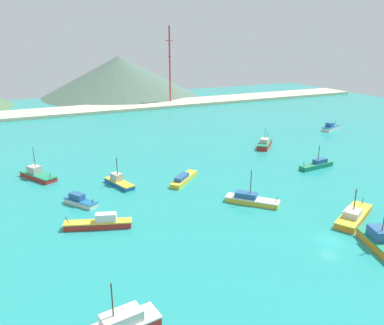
{
  "coord_description": "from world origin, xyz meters",
  "views": [
    {
      "loc": [
        -41.31,
        -38.45,
        29.64
      ],
      "look_at": [
        -5.35,
        38.05,
        2.05
      ],
      "focal_mm": 36.36,
      "sensor_mm": 36.0,
      "label": 1
    }
  ],
  "objects_px": {
    "fishing_boat_3": "(184,179)",
    "fishing_boat_5": "(330,127)",
    "fishing_boat_14": "(37,175)",
    "fishing_boat_12": "(100,223)",
    "fishing_boat_4": "(80,201)",
    "fishing_boat_9": "(381,242)",
    "fishing_boat_15": "(119,182)",
    "fishing_boat_8": "(354,216)",
    "radio_tower": "(170,65)",
    "fishing_boat_10": "(265,144)",
    "fishing_boat_13": "(251,200)",
    "fishing_boat_2": "(317,165)"
  },
  "relations": [
    {
      "from": "fishing_boat_15",
      "to": "radio_tower",
      "type": "bearing_deg",
      "value": 61.79
    },
    {
      "from": "fishing_boat_10",
      "to": "fishing_boat_13",
      "type": "height_order",
      "value": "fishing_boat_13"
    },
    {
      "from": "fishing_boat_14",
      "to": "fishing_boat_12",
      "type": "bearing_deg",
      "value": -75.82
    },
    {
      "from": "fishing_boat_4",
      "to": "fishing_boat_9",
      "type": "distance_m",
      "value": 50.74
    },
    {
      "from": "fishing_boat_13",
      "to": "fishing_boat_15",
      "type": "height_order",
      "value": "fishing_boat_13"
    },
    {
      "from": "fishing_boat_4",
      "to": "fishing_boat_10",
      "type": "xyz_separation_m",
      "value": [
        53.88,
        18.06,
        0.19
      ]
    },
    {
      "from": "fishing_boat_13",
      "to": "fishing_boat_15",
      "type": "xyz_separation_m",
      "value": [
        -19.79,
        19.45,
        0.03
      ]
    },
    {
      "from": "fishing_boat_13",
      "to": "fishing_boat_2",
      "type": "bearing_deg",
      "value": 22.67
    },
    {
      "from": "fishing_boat_4",
      "to": "fishing_boat_10",
      "type": "distance_m",
      "value": 56.83
    },
    {
      "from": "radio_tower",
      "to": "fishing_boat_5",
      "type": "bearing_deg",
      "value": -68.18
    },
    {
      "from": "fishing_boat_5",
      "to": "fishing_boat_9",
      "type": "height_order",
      "value": "fishing_boat_9"
    },
    {
      "from": "fishing_boat_2",
      "to": "fishing_boat_15",
      "type": "xyz_separation_m",
      "value": [
        -45.33,
        8.79,
        0.04
      ]
    },
    {
      "from": "radio_tower",
      "to": "fishing_boat_8",
      "type": "bearing_deg",
      "value": -97.65
    },
    {
      "from": "fishing_boat_3",
      "to": "fishing_boat_14",
      "type": "distance_m",
      "value": 31.98
    },
    {
      "from": "fishing_boat_12",
      "to": "fishing_boat_14",
      "type": "relative_size",
      "value": 1.1
    },
    {
      "from": "radio_tower",
      "to": "fishing_boat_14",
      "type": "bearing_deg",
      "value": -128.9
    },
    {
      "from": "fishing_boat_2",
      "to": "fishing_boat_13",
      "type": "bearing_deg",
      "value": -157.33
    },
    {
      "from": "fishing_boat_4",
      "to": "fishing_boat_14",
      "type": "relative_size",
      "value": 0.7
    },
    {
      "from": "fishing_boat_9",
      "to": "fishing_boat_15",
      "type": "distance_m",
      "value": 49.77
    },
    {
      "from": "fishing_boat_5",
      "to": "fishing_boat_12",
      "type": "relative_size",
      "value": 0.74
    },
    {
      "from": "fishing_boat_5",
      "to": "fishing_boat_9",
      "type": "distance_m",
      "value": 77.32
    },
    {
      "from": "fishing_boat_3",
      "to": "fishing_boat_13",
      "type": "distance_m",
      "value": 17.04
    },
    {
      "from": "fishing_boat_3",
      "to": "fishing_boat_13",
      "type": "relative_size",
      "value": 1.0
    },
    {
      "from": "fishing_boat_4",
      "to": "fishing_boat_8",
      "type": "bearing_deg",
      "value": -32.59
    },
    {
      "from": "fishing_boat_3",
      "to": "fishing_boat_15",
      "type": "xyz_separation_m",
      "value": [
        -13.09,
        3.78,
        0.13
      ]
    },
    {
      "from": "fishing_boat_3",
      "to": "fishing_boat_8",
      "type": "relative_size",
      "value": 0.78
    },
    {
      "from": "fishing_boat_3",
      "to": "fishing_boat_10",
      "type": "bearing_deg",
      "value": 25.81
    },
    {
      "from": "fishing_boat_10",
      "to": "fishing_boat_15",
      "type": "height_order",
      "value": "fishing_boat_15"
    },
    {
      "from": "fishing_boat_2",
      "to": "fishing_boat_9",
      "type": "distance_m",
      "value": 36.63
    },
    {
      "from": "fishing_boat_3",
      "to": "radio_tower",
      "type": "relative_size",
      "value": 0.26
    },
    {
      "from": "fishing_boat_10",
      "to": "fishing_boat_15",
      "type": "xyz_separation_m",
      "value": [
        -44.84,
        -11.57,
        -0.16
      ]
    },
    {
      "from": "fishing_boat_3",
      "to": "fishing_boat_12",
      "type": "height_order",
      "value": "fishing_boat_12"
    },
    {
      "from": "fishing_boat_3",
      "to": "fishing_boat_5",
      "type": "distance_m",
      "value": 67.39
    },
    {
      "from": "fishing_boat_9",
      "to": "fishing_boat_5",
      "type": "bearing_deg",
      "value": 51.28
    },
    {
      "from": "fishing_boat_4",
      "to": "fishing_boat_2",
      "type": "bearing_deg",
      "value": -2.42
    },
    {
      "from": "fishing_boat_12",
      "to": "fishing_boat_13",
      "type": "distance_m",
      "value": 27.6
    },
    {
      "from": "fishing_boat_4",
      "to": "fishing_boat_8",
      "type": "height_order",
      "value": "fishing_boat_8"
    },
    {
      "from": "fishing_boat_4",
      "to": "fishing_boat_15",
      "type": "distance_m",
      "value": 11.13
    },
    {
      "from": "fishing_boat_12",
      "to": "radio_tower",
      "type": "height_order",
      "value": "radio_tower"
    },
    {
      "from": "fishing_boat_8",
      "to": "radio_tower",
      "type": "xyz_separation_m",
      "value": [
        16.43,
        122.38,
        16.54
      ]
    },
    {
      "from": "fishing_boat_13",
      "to": "fishing_boat_14",
      "type": "xyz_separation_m",
      "value": [
        -34.76,
        31.01,
        0.1
      ]
    },
    {
      "from": "fishing_boat_5",
      "to": "fishing_boat_14",
      "type": "relative_size",
      "value": 0.81
    },
    {
      "from": "fishing_boat_9",
      "to": "fishing_boat_13",
      "type": "xyz_separation_m",
      "value": [
        -8.27,
        21.65,
        -0.22
      ]
    },
    {
      "from": "fishing_boat_2",
      "to": "fishing_boat_10",
      "type": "height_order",
      "value": "fishing_boat_10"
    },
    {
      "from": "fishing_boat_13",
      "to": "fishing_boat_12",
      "type": "bearing_deg",
      "value": 175.19
    },
    {
      "from": "fishing_boat_10",
      "to": "radio_tower",
      "type": "bearing_deg",
      "value": 87.56
    },
    {
      "from": "fishing_boat_2",
      "to": "fishing_boat_3",
      "type": "xyz_separation_m",
      "value": [
        -32.23,
        5.0,
        -0.08
      ]
    },
    {
      "from": "fishing_boat_14",
      "to": "fishing_boat_9",
      "type": "bearing_deg",
      "value": -50.75
    },
    {
      "from": "fishing_boat_3",
      "to": "fishing_boat_10",
      "type": "distance_m",
      "value": 35.27
    },
    {
      "from": "fishing_boat_14",
      "to": "radio_tower",
      "type": "bearing_deg",
      "value": 51.1
    }
  ]
}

